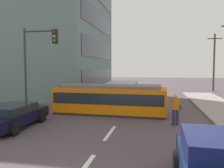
% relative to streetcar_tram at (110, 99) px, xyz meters
% --- Properties ---
extents(ground_plane, '(120.00, 120.00, 0.00)m').
position_rel_streetcar_tram_xyz_m(ground_plane, '(0.91, -0.50, -1.00)').
color(ground_plane, '#4B4047').
extents(lane_stripe_2, '(0.16, 2.40, 0.01)m').
position_rel_streetcar_tram_xyz_m(lane_stripe_2, '(0.91, -4.50, -0.99)').
color(lane_stripe_2, silver).
rests_on(lane_stripe_2, ground).
extents(lane_stripe_3, '(0.16, 2.40, 0.01)m').
position_rel_streetcar_tram_xyz_m(lane_stripe_3, '(0.91, 6.00, -0.99)').
color(lane_stripe_3, silver).
rests_on(lane_stripe_3, ground).
extents(lane_stripe_4, '(0.16, 2.40, 0.01)m').
position_rel_streetcar_tram_xyz_m(lane_stripe_4, '(0.91, 12.00, -0.99)').
color(lane_stripe_4, silver).
rests_on(lane_stripe_4, ground).
extents(corner_building, '(17.85, 14.38, 16.00)m').
position_rel_streetcar_tram_xyz_m(corner_building, '(-12.30, 10.13, 7.00)').
color(corner_building, slate).
rests_on(corner_building, ground).
extents(streetcar_tram, '(7.45, 2.77, 1.93)m').
position_rel_streetcar_tram_xyz_m(streetcar_tram, '(0.00, 0.00, 0.00)').
color(streetcar_tram, orange).
rests_on(streetcar_tram, ground).
extents(city_bus, '(2.69, 5.77, 1.77)m').
position_rel_streetcar_tram_xyz_m(city_bus, '(-0.05, 5.39, 0.02)').
color(city_bus, '#A5B9AE').
rests_on(city_bus, ground).
extents(pedestrian_crossing, '(0.51, 0.36, 1.67)m').
position_rel_streetcar_tram_xyz_m(pedestrian_crossing, '(4.05, -2.39, -0.05)').
color(pedestrian_crossing, '#232D48').
rests_on(pedestrian_crossing, ground).
extents(parked_sedan_mid, '(2.14, 4.39, 1.19)m').
position_rel_streetcar_tram_xyz_m(parked_sedan_mid, '(-4.19, -4.53, -0.37)').
color(parked_sedan_mid, black).
rests_on(parked_sedan_mid, ground).
extents(parked_sedan_far, '(2.03, 4.44, 1.19)m').
position_rel_streetcar_tram_xyz_m(parked_sedan_far, '(-3.98, 3.96, -0.37)').
color(parked_sedan_far, '#265239').
rests_on(parked_sedan_far, ground).
extents(traffic_light_mast, '(2.21, 0.33, 5.47)m').
position_rel_streetcar_tram_xyz_m(traffic_light_mast, '(-4.10, -2.15, 2.76)').
color(traffic_light_mast, '#333333').
rests_on(traffic_light_mast, ground).
extents(utility_pole_far, '(1.80, 0.24, 7.51)m').
position_rel_streetcar_tram_xyz_m(utility_pole_far, '(10.42, 17.27, 2.94)').
color(utility_pole_far, brown).
rests_on(utility_pole_far, ground).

